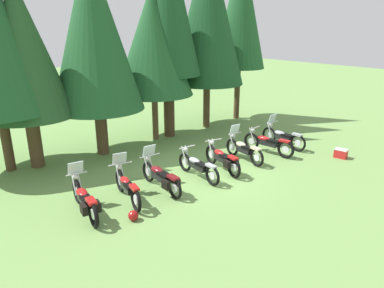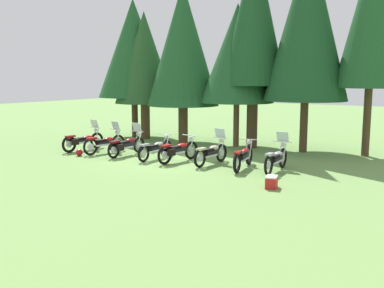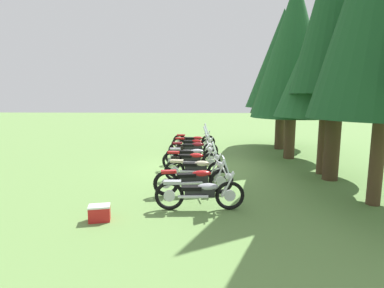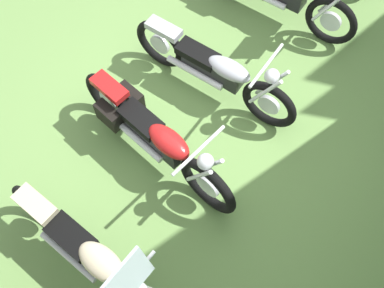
{
  "view_description": "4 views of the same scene",
  "coord_description": "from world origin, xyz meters",
  "px_view_note": "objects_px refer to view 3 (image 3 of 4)",
  "views": [
    {
      "loc": [
        -7.67,
        -9.14,
        5.08
      ],
      "look_at": [
        -0.2,
        0.66,
        0.99
      ],
      "focal_mm": 32.83,
      "sensor_mm": 36.0,
      "label": 1
    },
    {
      "loc": [
        10.43,
        -14.56,
        3.38
      ],
      "look_at": [
        1.18,
        -0.05,
        0.76
      ],
      "focal_mm": 41.43,
      "sensor_mm": 36.0,
      "label": 2
    },
    {
      "loc": [
        12.15,
        0.32,
        2.91
      ],
      "look_at": [
        -0.39,
        -0.15,
        0.93
      ],
      "focal_mm": 28.87,
      "sensor_mm": 36.0,
      "label": 3
    },
    {
      "loc": [
        2.33,
        1.52,
        4.84
      ],
      "look_at": [
        0.58,
        0.33,
        0.81
      ],
      "focal_mm": 42.88,
      "sensor_mm": 36.0,
      "label": 4
    }
  ],
  "objects_px": {
    "motorcycle_2": "(193,148)",
    "picnic_cooler": "(99,213)",
    "motorcycle_3": "(192,155)",
    "motorcycle_4": "(190,160)",
    "motorcycle_0": "(193,140)",
    "motorcycle_1": "(193,144)",
    "motorcycle_5": "(197,168)",
    "pine_tree_0": "(282,59)",
    "pine_tree_3": "(328,51)",
    "pine_tree_1": "(282,68)",
    "pine_tree_2": "(294,49)",
    "motorcycle_7": "(201,192)",
    "motorcycle_6": "(195,179)",
    "dropped_helmet": "(172,149)"
  },
  "relations": [
    {
      "from": "motorcycle_2",
      "to": "picnic_cooler",
      "type": "relative_size",
      "value": 4.23
    },
    {
      "from": "motorcycle_3",
      "to": "motorcycle_4",
      "type": "distance_m",
      "value": 1.14
    },
    {
      "from": "motorcycle_0",
      "to": "motorcycle_4",
      "type": "relative_size",
      "value": 1.03
    },
    {
      "from": "motorcycle_1",
      "to": "motorcycle_5",
      "type": "distance_m",
      "value": 5.32
    },
    {
      "from": "pine_tree_0",
      "to": "pine_tree_3",
      "type": "relative_size",
      "value": 1.12
    },
    {
      "from": "motorcycle_5",
      "to": "motorcycle_3",
      "type": "bearing_deg",
      "value": 99.62
    },
    {
      "from": "pine_tree_1",
      "to": "picnic_cooler",
      "type": "relative_size",
      "value": 12.35
    },
    {
      "from": "picnic_cooler",
      "to": "motorcycle_4",
      "type": "bearing_deg",
      "value": 158.21
    },
    {
      "from": "pine_tree_0",
      "to": "picnic_cooler",
      "type": "height_order",
      "value": "pine_tree_0"
    },
    {
      "from": "motorcycle_5",
      "to": "pine_tree_2",
      "type": "xyz_separation_m",
      "value": [
        -4.13,
        4.21,
        4.47
      ]
    },
    {
      "from": "motorcycle_7",
      "to": "pine_tree_2",
      "type": "bearing_deg",
      "value": 56.03
    },
    {
      "from": "motorcycle_7",
      "to": "motorcycle_4",
      "type": "bearing_deg",
      "value": 93.45
    },
    {
      "from": "motorcycle_2",
      "to": "motorcycle_4",
      "type": "relative_size",
      "value": 1.02
    },
    {
      "from": "pine_tree_3",
      "to": "motorcycle_5",
      "type": "bearing_deg",
      "value": -74.49
    },
    {
      "from": "motorcycle_0",
      "to": "pine_tree_0",
      "type": "bearing_deg",
      "value": 16.77
    },
    {
      "from": "motorcycle_6",
      "to": "pine_tree_1",
      "type": "bearing_deg",
      "value": 51.02
    },
    {
      "from": "motorcycle_0",
      "to": "pine_tree_1",
      "type": "relative_size",
      "value": 0.34
    },
    {
      "from": "motorcycle_6",
      "to": "pine_tree_1",
      "type": "xyz_separation_m",
      "value": [
        -8.13,
        4.42,
        3.9
      ]
    },
    {
      "from": "motorcycle_2",
      "to": "motorcycle_0",
      "type": "bearing_deg",
      "value": 91.82
    },
    {
      "from": "pine_tree_0",
      "to": "pine_tree_2",
      "type": "bearing_deg",
      "value": -6.07
    },
    {
      "from": "pine_tree_1",
      "to": "picnic_cooler",
      "type": "bearing_deg",
      "value": -33.01
    },
    {
      "from": "pine_tree_2",
      "to": "pine_tree_0",
      "type": "bearing_deg",
      "value": 173.93
    },
    {
      "from": "motorcycle_4",
      "to": "motorcycle_3",
      "type": "bearing_deg",
      "value": 96.43
    },
    {
      "from": "motorcycle_0",
      "to": "motorcycle_7",
      "type": "xyz_separation_m",
      "value": [
        9.27,
        0.5,
        0.01
      ]
    },
    {
      "from": "pine_tree_2",
      "to": "picnic_cooler",
      "type": "distance_m",
      "value": 10.97
    },
    {
      "from": "motorcycle_4",
      "to": "motorcycle_0",
      "type": "bearing_deg",
      "value": 99.61
    },
    {
      "from": "motorcycle_2",
      "to": "pine_tree_2",
      "type": "height_order",
      "value": "pine_tree_2"
    },
    {
      "from": "motorcycle_6",
      "to": "picnic_cooler",
      "type": "distance_m",
      "value": 2.97
    },
    {
      "from": "motorcycle_7",
      "to": "motorcycle_1",
      "type": "bearing_deg",
      "value": 90.32
    },
    {
      "from": "pine_tree_2",
      "to": "dropped_helmet",
      "type": "xyz_separation_m",
      "value": [
        -1.61,
        -5.66,
        -4.8
      ]
    },
    {
      "from": "motorcycle_2",
      "to": "motorcycle_6",
      "type": "relative_size",
      "value": 0.99
    },
    {
      "from": "motorcycle_2",
      "to": "motorcycle_7",
      "type": "bearing_deg",
      "value": -85.64
    },
    {
      "from": "pine_tree_3",
      "to": "pine_tree_1",
      "type": "bearing_deg",
      "value": -177.73
    },
    {
      "from": "pine_tree_3",
      "to": "picnic_cooler",
      "type": "xyz_separation_m",
      "value": [
        4.67,
        -6.8,
        -4.28
      ]
    },
    {
      "from": "motorcycle_1",
      "to": "motorcycle_2",
      "type": "relative_size",
      "value": 0.96
    },
    {
      "from": "motorcycle_0",
      "to": "motorcycle_2",
      "type": "height_order",
      "value": "motorcycle_0"
    },
    {
      "from": "pine_tree_1",
      "to": "motorcycle_6",
      "type": "bearing_deg",
      "value": -28.53
    },
    {
      "from": "picnic_cooler",
      "to": "dropped_helmet",
      "type": "bearing_deg",
      "value": 175.29
    },
    {
      "from": "motorcycle_0",
      "to": "motorcycle_7",
      "type": "relative_size",
      "value": 1.02
    },
    {
      "from": "dropped_helmet",
      "to": "motorcycle_0",
      "type": "bearing_deg",
      "value": 129.75
    },
    {
      "from": "motorcycle_2",
      "to": "motorcycle_7",
      "type": "xyz_separation_m",
      "value": [
        6.68,
        0.44,
        -0.0
      ]
    },
    {
      "from": "picnic_cooler",
      "to": "motorcycle_7",
      "type": "bearing_deg",
      "value": 108.57
    },
    {
      "from": "motorcycle_0",
      "to": "pine_tree_3",
      "type": "xyz_separation_m",
      "value": [
        5.39,
        4.94,
        3.99
      ]
    },
    {
      "from": "motorcycle_0",
      "to": "motorcycle_2",
      "type": "bearing_deg",
      "value": -83.3
    },
    {
      "from": "motorcycle_1",
      "to": "motorcycle_4",
      "type": "relative_size",
      "value": 0.99
    },
    {
      "from": "pine_tree_1",
      "to": "dropped_helmet",
      "type": "xyz_separation_m",
      "value": [
        1.0,
        -5.83,
        -4.22
      ]
    },
    {
      "from": "motorcycle_4",
      "to": "motorcycle_7",
      "type": "xyz_separation_m",
      "value": [
        3.99,
        0.45,
        0.01
      ]
    },
    {
      "from": "motorcycle_3",
      "to": "picnic_cooler",
      "type": "distance_m",
      "value": 6.24
    },
    {
      "from": "motorcycle_1",
      "to": "dropped_helmet",
      "type": "bearing_deg",
      "value": 168.78
    },
    {
      "from": "motorcycle_2",
      "to": "motorcycle_5",
      "type": "xyz_separation_m",
      "value": [
        4.08,
        0.29,
        -0.0
      ]
    }
  ]
}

